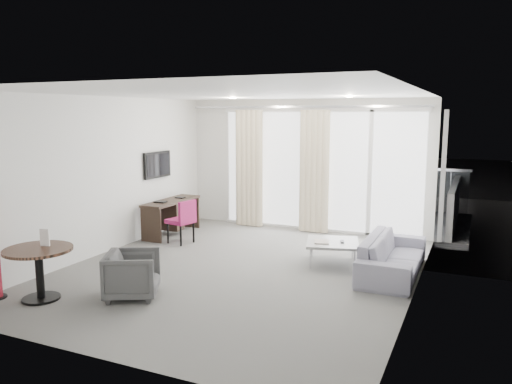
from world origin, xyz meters
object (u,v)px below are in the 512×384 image
at_px(rattan_chair_b, 393,198).
at_px(sofa, 393,255).
at_px(desk, 172,217).
at_px(round_table, 40,274).
at_px(tub_armchair, 132,274).
at_px(coffee_table, 332,252).
at_px(desk_chair, 180,221).
at_px(rattan_chair_a, 373,200).

bearing_deg(rattan_chair_b, sofa, -74.33).
xyz_separation_m(desk, round_table, (0.43, -3.59, -0.00)).
bearing_deg(sofa, round_table, 126.39).
xyz_separation_m(tub_armchair, coffee_table, (1.93, 2.44, -0.12)).
relative_size(desk, tub_armchair, 2.18).
distance_m(round_table, sofa, 4.81).
relative_size(round_table, sofa, 0.44).
bearing_deg(coffee_table, desk, 169.89).
distance_m(desk_chair, rattan_chair_a, 4.49).
height_order(desk, rattan_chair_a, rattan_chair_a).
bearing_deg(rattan_chair_a, desk, -148.68).
bearing_deg(desk_chair, coffee_table, 10.22).
xyz_separation_m(desk, rattan_chair_b, (3.66, 3.36, 0.12)).
height_order(round_table, rattan_chair_b, rattan_chair_b).
bearing_deg(sofa, coffee_table, 81.98).
relative_size(tub_armchair, coffee_table, 0.83).
distance_m(desk_chair, coffee_table, 2.86).
relative_size(desk, desk_chair, 1.80).
bearing_deg(desk, desk_chair, -43.51).
height_order(tub_armchair, rattan_chair_b, rattan_chair_b).
bearing_deg(round_table, rattan_chair_b, 65.07).
bearing_deg(rattan_chair_a, sofa, -86.50).
distance_m(desk_chair, sofa, 3.79).
xyz_separation_m(desk, tub_armchair, (1.43, -3.04, -0.04)).
distance_m(desk, sofa, 4.36).
bearing_deg(sofa, tub_armchair, 128.85).
height_order(round_table, rattan_chair_a, rattan_chair_a).
relative_size(rattan_chair_a, rattan_chair_b, 0.93).
xyz_separation_m(coffee_table, rattan_chair_b, (0.29, 3.96, 0.28)).
bearing_deg(desk_chair, round_table, -79.25).
height_order(coffee_table, rattan_chair_a, rattan_chair_a).
xyz_separation_m(coffee_table, sofa, (0.94, -0.13, 0.10)).
distance_m(coffee_table, rattan_chair_a, 3.67).
distance_m(tub_armchair, coffee_table, 3.12).
relative_size(desk_chair, sofa, 0.42).
bearing_deg(desk_chair, rattan_chair_a, 64.71).
height_order(sofa, rattan_chair_b, rattan_chair_b).
distance_m(desk_chair, round_table, 3.10).
bearing_deg(desk_chair, desk, 148.88).
relative_size(sofa, rattan_chair_a, 2.25).
xyz_separation_m(desk, desk_chair, (0.52, -0.49, 0.06)).
relative_size(desk_chair, round_table, 0.96).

